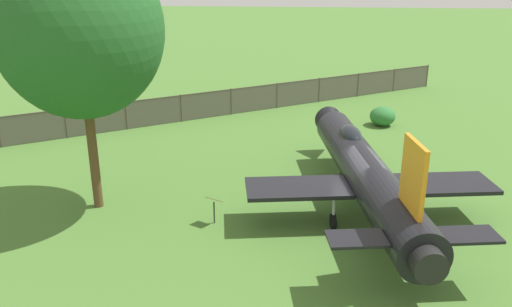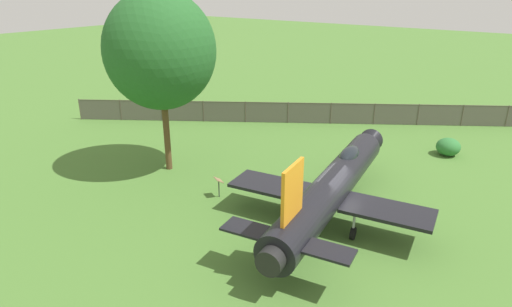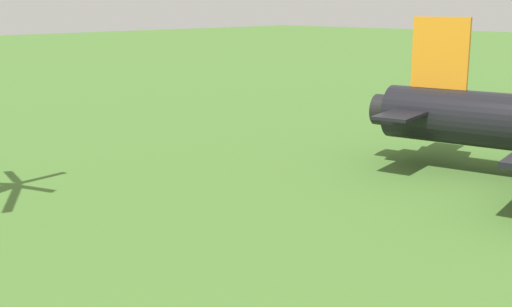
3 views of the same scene
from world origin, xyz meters
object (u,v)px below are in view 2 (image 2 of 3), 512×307
Objects in this scene: display_jet at (334,185)px; info_plaque at (219,183)px; shade_tree at (160,51)px; shrub_near_fence at (448,147)px.

display_jet reaches higher than info_plaque.
shade_tree reaches higher than shrub_near_fence.
shade_tree is at bearing 84.86° from display_jet.
display_jet reaches higher than shrub_near_fence.
shade_tree is 6.70× the size of shrub_near_fence.
shrub_near_fence is at bearing -136.19° from shade_tree.
shade_tree is 8.34m from info_plaque.
info_plaque is (-5.13, 1.09, -6.48)m from shade_tree.
info_plaque is at bearing 98.27° from display_jet.
shrub_near_fence is 1.41× the size of info_plaque.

